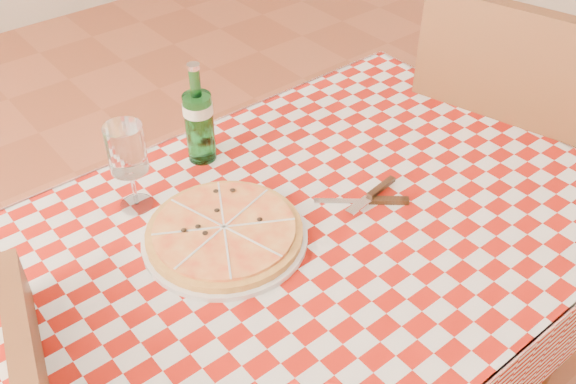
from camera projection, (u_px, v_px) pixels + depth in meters
The scene contains 7 objects.
dining_table at pixel (313, 260), 1.36m from camera, with size 1.20×0.80×0.75m.
tablecloth at pixel (314, 227), 1.30m from camera, with size 1.30×0.90×0.01m, color #9A1209.
chair_near at pixel (504, 147), 1.79m from camera, with size 0.58×0.58×1.04m.
pizza_plate at pixel (224, 232), 1.25m from camera, with size 0.33×0.33×0.04m, color #C48841, non-canonical shape.
water_bottle at pixel (198, 113), 1.40m from camera, with size 0.07×0.07×0.24m, color #196424, non-canonical shape.
wine_glass at pixel (130, 168), 1.28m from camera, with size 0.08×0.08×0.20m, color silver, non-canonical shape.
cutlery at pixel (369, 198), 1.34m from camera, with size 0.21×0.18×0.02m, color silver, non-canonical shape.
Camera 1 is at (-0.65, -0.71, 1.63)m, focal length 40.00 mm.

